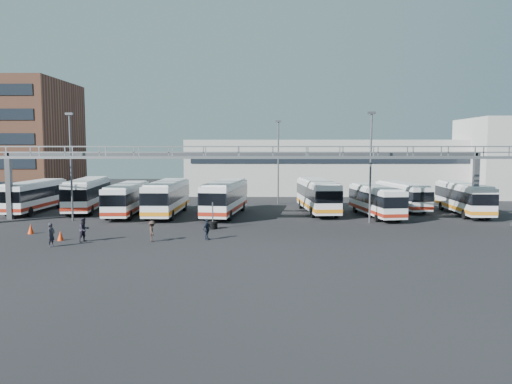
{
  "coord_description": "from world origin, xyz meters",
  "views": [
    {
      "loc": [
        2.13,
        -38.82,
        7.04
      ],
      "look_at": [
        1.51,
        6.0,
        2.96
      ],
      "focal_mm": 35.0,
      "sensor_mm": 36.0,
      "label": 1
    }
  ],
  "objects_px": {
    "bus_8": "(402,195)",
    "pedestrian_c": "(152,231)",
    "light_pole_back": "(278,157)",
    "cone_right": "(31,229)",
    "bus_6": "(317,195)",
    "pedestrian_b": "(84,230)",
    "bus_1": "(88,193)",
    "cone_left": "(60,236)",
    "light_pole_mid": "(371,161)",
    "bus_4": "(225,197)",
    "bus_2": "(127,198)",
    "pedestrian_a": "(51,235)",
    "light_pole_left": "(71,161)",
    "bus_0": "(35,195)",
    "bus_9": "(464,197)",
    "bus_3": "(167,197)",
    "bus_7": "(376,200)",
    "pedestrian_d": "(207,229)",
    "tire_stack": "(213,224)"
  },
  "relations": [
    {
      "from": "light_pole_back",
      "to": "bus_9",
      "type": "xyz_separation_m",
      "value": [
        18.96,
        -9.11,
        -3.91
      ]
    },
    {
      "from": "bus_0",
      "to": "light_pole_mid",
      "type": "bearing_deg",
      "value": -10.91
    },
    {
      "from": "light_pole_back",
      "to": "bus_9",
      "type": "bearing_deg",
      "value": -25.66
    },
    {
      "from": "bus_1",
      "to": "bus_9",
      "type": "relative_size",
      "value": 1.09
    },
    {
      "from": "bus_3",
      "to": "pedestrian_c",
      "type": "relative_size",
      "value": 7.38
    },
    {
      "from": "bus_4",
      "to": "bus_7",
      "type": "relative_size",
      "value": 1.13
    },
    {
      "from": "bus_8",
      "to": "pedestrian_a",
      "type": "height_order",
      "value": "bus_8"
    },
    {
      "from": "pedestrian_d",
      "to": "tire_stack",
      "type": "bearing_deg",
      "value": 28.35
    },
    {
      "from": "light_pole_mid",
      "to": "bus_4",
      "type": "relative_size",
      "value": 0.86
    },
    {
      "from": "light_pole_left",
      "to": "cone_right",
      "type": "relative_size",
      "value": 12.79
    },
    {
      "from": "bus_8",
      "to": "cone_left",
      "type": "height_order",
      "value": "bus_8"
    },
    {
      "from": "pedestrian_a",
      "to": "pedestrian_d",
      "type": "distance_m",
      "value": 11.03
    },
    {
      "from": "bus_3",
      "to": "bus_8",
      "type": "relative_size",
      "value": 1.14
    },
    {
      "from": "light_pole_left",
      "to": "bus_9",
      "type": "bearing_deg",
      "value": 7.15
    },
    {
      "from": "bus_8",
      "to": "pedestrian_c",
      "type": "distance_m",
      "value": 30.5
    },
    {
      "from": "bus_2",
      "to": "pedestrian_c",
      "type": "bearing_deg",
      "value": -69.6
    },
    {
      "from": "light_pole_back",
      "to": "cone_right",
      "type": "relative_size",
      "value": 12.79
    },
    {
      "from": "cone_right",
      "to": "cone_left",
      "type": "bearing_deg",
      "value": -38.53
    },
    {
      "from": "light_pole_back",
      "to": "bus_1",
      "type": "bearing_deg",
      "value": -162.14
    },
    {
      "from": "bus_2",
      "to": "bus_3",
      "type": "xyz_separation_m",
      "value": [
        4.14,
        0.04,
        0.14
      ]
    },
    {
      "from": "pedestrian_c",
      "to": "cone_right",
      "type": "bearing_deg",
      "value": 56.56
    },
    {
      "from": "bus_4",
      "to": "bus_8",
      "type": "bearing_deg",
      "value": 21.8
    },
    {
      "from": "bus_1",
      "to": "pedestrian_c",
      "type": "distance_m",
      "value": 20.75
    },
    {
      "from": "light_pole_back",
      "to": "bus_6",
      "type": "bearing_deg",
      "value": -63.47
    },
    {
      "from": "bus_3",
      "to": "bus_2",
      "type": "bearing_deg",
      "value": -178.53
    },
    {
      "from": "light_pole_left",
      "to": "bus_0",
      "type": "distance_m",
      "value": 9.87
    },
    {
      "from": "bus_9",
      "to": "pedestrian_b",
      "type": "height_order",
      "value": "bus_9"
    },
    {
      "from": "light_pole_mid",
      "to": "bus_6",
      "type": "relative_size",
      "value": 0.87
    },
    {
      "from": "light_pole_left",
      "to": "pedestrian_c",
      "type": "distance_m",
      "value": 15.17
    },
    {
      "from": "light_pole_left",
      "to": "bus_4",
      "type": "relative_size",
      "value": 0.86
    },
    {
      "from": "bus_1",
      "to": "bus_3",
      "type": "height_order",
      "value": "bus_1"
    },
    {
      "from": "light_pole_back",
      "to": "bus_1",
      "type": "relative_size",
      "value": 0.86
    },
    {
      "from": "bus_9",
      "to": "pedestrian_d",
      "type": "relative_size",
      "value": 6.73
    },
    {
      "from": "bus_7",
      "to": "cone_left",
      "type": "bearing_deg",
      "value": -161.5
    },
    {
      "from": "bus_2",
      "to": "pedestrian_a",
      "type": "bearing_deg",
      "value": -95.03
    },
    {
      "from": "bus_1",
      "to": "cone_left",
      "type": "xyz_separation_m",
      "value": [
        3.96,
        -17.2,
        -1.58
      ]
    },
    {
      "from": "bus_2",
      "to": "light_pole_back",
      "type": "bearing_deg",
      "value": 31.05
    },
    {
      "from": "bus_4",
      "to": "pedestrian_a",
      "type": "height_order",
      "value": "bus_4"
    },
    {
      "from": "bus_1",
      "to": "bus_7",
      "type": "bearing_deg",
      "value": -13.73
    },
    {
      "from": "bus_6",
      "to": "pedestrian_a",
      "type": "bearing_deg",
      "value": -143.13
    },
    {
      "from": "pedestrian_a",
      "to": "bus_4",
      "type": "bearing_deg",
      "value": -18.06
    },
    {
      "from": "bus_9",
      "to": "pedestrian_c",
      "type": "relative_size",
      "value": 6.92
    },
    {
      "from": "pedestrian_a",
      "to": "tire_stack",
      "type": "relative_size",
      "value": 0.74
    },
    {
      "from": "bus_1",
      "to": "bus_8",
      "type": "bearing_deg",
      "value": -3.58
    },
    {
      "from": "light_pole_left",
      "to": "pedestrian_d",
      "type": "distance_m",
      "value": 17.56
    },
    {
      "from": "light_pole_back",
      "to": "pedestrian_b",
      "type": "xyz_separation_m",
      "value": [
        -15.14,
        -24.45,
        -4.82
      ]
    },
    {
      "from": "bus_2",
      "to": "bus_4",
      "type": "relative_size",
      "value": 0.91
    },
    {
      "from": "light_pole_mid",
      "to": "bus_7",
      "type": "height_order",
      "value": "light_pole_mid"
    },
    {
      "from": "pedestrian_a",
      "to": "pedestrian_c",
      "type": "relative_size",
      "value": 1.08
    },
    {
      "from": "light_pole_left",
      "to": "pedestrian_c",
      "type": "height_order",
      "value": "light_pole_left"
    }
  ]
}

